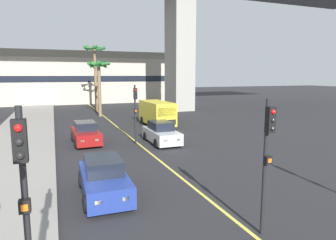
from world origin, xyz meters
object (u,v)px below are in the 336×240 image
Objects in this scene: car_queue_front at (104,179)px; traffic_light_left_sidewalk_corner at (24,188)px; delivery_van at (157,113)px; palm_tree_near_median at (95,59)px; traffic_light_median_far at (135,106)px; car_queue_third at (86,134)px; palm_tree_mid_median at (99,72)px; car_queue_second at (161,133)px; traffic_light_median_near at (267,149)px.

traffic_light_left_sidewalk_corner is at bearing -110.88° from car_queue_front.
delivery_van is 16.73m from palm_tree_near_median.
traffic_light_median_far is 0.47× the size of palm_tree_near_median.
traffic_light_median_far is (3.31, -1.44, 1.99)m from car_queue_third.
delivery_van is 0.81× the size of palm_tree_mid_median.
car_queue_front is at bearing -97.11° from palm_tree_near_median.
car_queue_front is at bearing 69.12° from traffic_light_left_sidewalk_corner.
car_queue_third is 15.07m from palm_tree_mid_median.
traffic_light_left_sidewalk_corner is at bearing -118.45° from car_queue_second.
palm_tree_near_median is at bearing 86.00° from palm_tree_mid_median.
car_queue_third is at bearing 156.43° from traffic_light_median_far.
delivery_van is at bearing 80.34° from traffic_light_median_near.
car_queue_second is at bearing -85.94° from palm_tree_near_median.
palm_tree_near_median reaches higher than palm_tree_mid_median.
traffic_light_median_near is 0.47× the size of palm_tree_near_median.
car_queue_second is 5.42m from car_queue_third.
delivery_van is 23.52m from traffic_light_left_sidewalk_corner.
car_queue_second is 16.33m from traffic_light_left_sidewalk_corner.
car_queue_front is 6.85m from traffic_light_left_sidewalk_corner.
palm_tree_near_median is at bearing 103.53° from delivery_van.
delivery_van is (7.19, 5.23, 0.57)m from car_queue_third.
car_queue_front is at bearing -123.47° from car_queue_second.
car_queue_third is at bearing 88.30° from car_queue_front.
traffic_light_median_far is at bearing 167.29° from car_queue_second.
delivery_van is 7.85m from traffic_light_median_far.
palm_tree_mid_median is at bearing 97.32° from car_queue_second.
palm_tree_mid_median is at bearing 115.12° from delivery_van.
palm_tree_mid_median reaches higher than car_queue_third.
delivery_van is 1.26× the size of traffic_light_median_far.
palm_tree_near_median reaches higher than car_queue_third.
traffic_light_left_sidewalk_corner is 30.75m from palm_tree_mid_median.
car_queue_second is at bearing 84.18° from traffic_light_median_near.
palm_tree_mid_median is (-4.13, 8.82, 3.95)m from delivery_van.
car_queue_second is 7.40m from delivery_van.
traffic_light_median_near is at bearing -49.79° from car_queue_front.
traffic_light_left_sidewalk_corner is at bearing -99.50° from palm_tree_near_median.
palm_tree_near_median is at bearing 90.43° from traffic_light_median_near.
traffic_light_median_near is (4.07, -4.82, 1.99)m from car_queue_front.
traffic_light_left_sidewalk_corner is 1.00× the size of traffic_light_median_near.
car_queue_second and car_queue_third have the same top height.
traffic_light_left_sidewalk_corner is at bearing -100.66° from palm_tree_mid_median.
car_queue_front is 24.70m from palm_tree_mid_median.
traffic_light_median_far is at bearing -90.52° from palm_tree_near_median.
car_queue_second is 0.98× the size of traffic_light_median_near.
palm_tree_mid_median reaches higher than traffic_light_left_sidewalk_corner.
palm_tree_near_median is at bearing 94.06° from car_queue_second.
palm_tree_near_median is (3.51, 20.52, 6.27)m from car_queue_third.
traffic_light_median_far is 15.70m from palm_tree_mid_median.
palm_tree_near_median is at bearing 89.48° from traffic_light_median_far.
car_queue_front is 16.99m from delivery_van.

